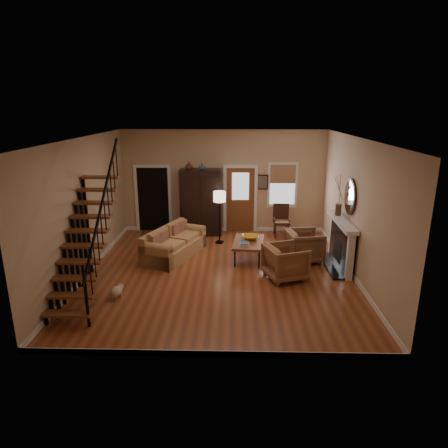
{
  "coord_description": "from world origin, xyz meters",
  "views": [
    {
      "loc": [
        0.35,
        -9.2,
        4.01
      ],
      "look_at": [
        0.1,
        0.4,
        1.15
      ],
      "focal_mm": 32.0,
      "sensor_mm": 36.0,
      "label": 1
    }
  ],
  "objects_px": {
    "armchair_right": "(304,246)",
    "floor_lamp": "(220,218)",
    "sofa": "(174,243)",
    "armoire": "(201,202)",
    "side_chair": "(281,221)",
    "armchair_left": "(285,262)",
    "coffee_table": "(248,250)"
  },
  "relations": [
    {
      "from": "sofa",
      "to": "side_chair",
      "type": "relative_size",
      "value": 2.06
    },
    {
      "from": "armchair_right",
      "to": "side_chair",
      "type": "relative_size",
      "value": 0.9
    },
    {
      "from": "armchair_right",
      "to": "floor_lamp",
      "type": "bearing_deg",
      "value": 50.43
    },
    {
      "from": "coffee_table",
      "to": "side_chair",
      "type": "relative_size",
      "value": 1.31
    },
    {
      "from": "armoire",
      "to": "armchair_left",
      "type": "height_order",
      "value": "armoire"
    },
    {
      "from": "floor_lamp",
      "to": "coffee_table",
      "type": "bearing_deg",
      "value": -57.87
    },
    {
      "from": "sofa",
      "to": "side_chair",
      "type": "xyz_separation_m",
      "value": [
        3.13,
        1.87,
        0.12
      ]
    },
    {
      "from": "sofa",
      "to": "armchair_right",
      "type": "bearing_deg",
      "value": 18.88
    },
    {
      "from": "sofa",
      "to": "floor_lamp",
      "type": "xyz_separation_m",
      "value": [
        1.2,
        1.19,
        0.4
      ]
    },
    {
      "from": "sofa",
      "to": "coffee_table",
      "type": "height_order",
      "value": "sofa"
    },
    {
      "from": "armchair_right",
      "to": "side_chair",
      "type": "distance_m",
      "value": 2.11
    },
    {
      "from": "armoire",
      "to": "sofa",
      "type": "xyz_separation_m",
      "value": [
        -0.58,
        -2.07,
        -0.66
      ]
    },
    {
      "from": "armoire",
      "to": "side_chair",
      "type": "height_order",
      "value": "armoire"
    },
    {
      "from": "armoire",
      "to": "armchair_left",
      "type": "bearing_deg",
      "value": -56.28
    },
    {
      "from": "armoire",
      "to": "armchair_right",
      "type": "bearing_deg",
      "value": -37.73
    },
    {
      "from": "armchair_right",
      "to": "floor_lamp",
      "type": "xyz_separation_m",
      "value": [
        -2.31,
        1.39,
        0.38
      ]
    },
    {
      "from": "armoire",
      "to": "armchair_left",
      "type": "xyz_separation_m",
      "value": [
        2.29,
        -3.43,
        -0.63
      ]
    },
    {
      "from": "coffee_table",
      "to": "floor_lamp",
      "type": "bearing_deg",
      "value": 122.13
    },
    {
      "from": "floor_lamp",
      "to": "sofa",
      "type": "bearing_deg",
      "value": -135.13
    },
    {
      "from": "armchair_right",
      "to": "side_chair",
      "type": "xyz_separation_m",
      "value": [
        -0.38,
        2.07,
        0.09
      ]
    },
    {
      "from": "armoire",
      "to": "side_chair",
      "type": "xyz_separation_m",
      "value": [
        2.55,
        -0.2,
        -0.54
      ]
    },
    {
      "from": "armoire",
      "to": "armchair_left",
      "type": "distance_m",
      "value": 4.18
    },
    {
      "from": "armchair_right",
      "to": "floor_lamp",
      "type": "relative_size",
      "value": 0.58
    },
    {
      "from": "floor_lamp",
      "to": "side_chair",
      "type": "bearing_deg",
      "value": 19.42
    },
    {
      "from": "sofa",
      "to": "floor_lamp",
      "type": "bearing_deg",
      "value": 66.95
    },
    {
      "from": "floor_lamp",
      "to": "side_chair",
      "type": "height_order",
      "value": "floor_lamp"
    },
    {
      "from": "armoire",
      "to": "armchair_right",
      "type": "height_order",
      "value": "armoire"
    },
    {
      "from": "armoire",
      "to": "coffee_table",
      "type": "distance_m",
      "value": 2.75
    },
    {
      "from": "coffee_table",
      "to": "sofa",
      "type": "bearing_deg",
      "value": 176.36
    },
    {
      "from": "sofa",
      "to": "armchair_left",
      "type": "distance_m",
      "value": 3.18
    },
    {
      "from": "armchair_right",
      "to": "floor_lamp",
      "type": "distance_m",
      "value": 2.72
    },
    {
      "from": "armoire",
      "to": "armchair_right",
      "type": "xyz_separation_m",
      "value": [
        2.93,
        -2.27,
        -0.63
      ]
    }
  ]
}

